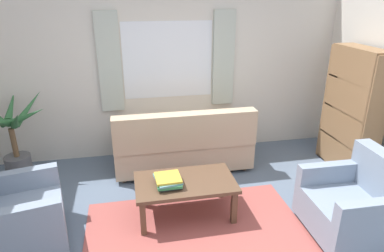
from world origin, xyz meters
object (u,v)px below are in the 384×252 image
object	(u,v)px
couch	(183,144)
coffee_table	(185,185)
armchair_right	(355,204)
potted_plant	(14,141)
book_stack_on_table	(168,181)
bookshelf	(351,110)
armchair_left	(12,215)

from	to	relation	value
couch	coffee_table	xyz separation A→B (m)	(-0.17, -1.10, 0.01)
couch	armchair_right	distance (m)	2.30
armchair_right	coffee_table	xyz separation A→B (m)	(-1.66, 0.65, 0.03)
couch	potted_plant	xyz separation A→B (m)	(-2.23, 0.13, 0.19)
potted_plant	couch	bearing A→B (deg)	-3.37
book_stack_on_table	bookshelf	size ratio (longest dim) A/B	0.20
armchair_right	couch	bearing A→B (deg)	-138.35
armchair_right	bookshelf	distance (m)	1.59
armchair_right	potted_plant	size ratio (longest dim) A/B	0.72
armchair_right	potted_plant	world-z (taller)	potted_plant
coffee_table	book_stack_on_table	xyz separation A→B (m)	(-0.19, -0.05, 0.11)
armchair_right	bookshelf	size ratio (longest dim) A/B	0.51
couch	potted_plant	size ratio (longest dim) A/B	1.56
couch	armchair_left	distance (m)	2.28
armchair_left	bookshelf	size ratio (longest dim) A/B	0.58
armchair_right	bookshelf	xyz separation A→B (m)	(0.75, 1.29, 0.53)
book_stack_on_table	bookshelf	xyz separation A→B (m)	(2.60, 0.69, 0.39)
armchair_left	coffee_table	size ratio (longest dim) A/B	0.90
armchair_left	coffee_table	distance (m)	1.75
bookshelf	book_stack_on_table	bearing A→B (deg)	104.79
armchair_left	bookshelf	world-z (taller)	bookshelf
armchair_right	book_stack_on_table	bearing A→B (deg)	-106.91
potted_plant	coffee_table	bearing A→B (deg)	-30.74
couch	armchair_left	world-z (taller)	couch
armchair_left	coffee_table	world-z (taller)	armchair_left
coffee_table	book_stack_on_table	world-z (taller)	book_stack_on_table
armchair_left	bookshelf	bearing A→B (deg)	-91.00
couch	bookshelf	world-z (taller)	bookshelf
coffee_table	book_stack_on_table	distance (m)	0.23
book_stack_on_table	bookshelf	bearing A→B (deg)	14.79
armchair_right	coffee_table	bearing A→B (deg)	-110.28
potted_plant	armchair_left	bearing A→B (deg)	-77.00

